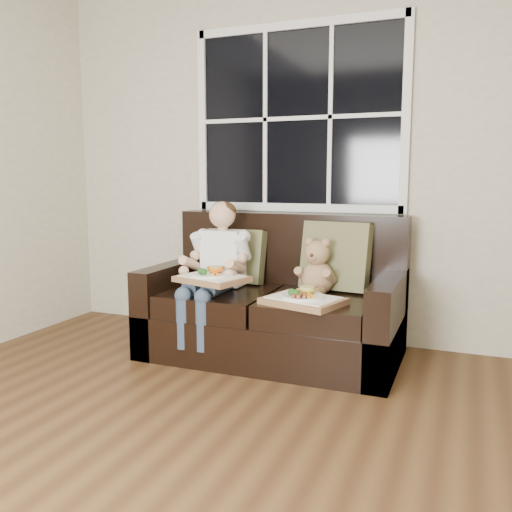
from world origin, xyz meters
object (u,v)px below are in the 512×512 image
at_px(loveseat, 275,310).
at_px(tray_left, 212,277).
at_px(teddy_bear, 317,271).
at_px(child, 217,259).
at_px(tray_right, 304,299).

xyz_separation_m(loveseat, tray_left, (-0.32, -0.33, 0.27)).
height_order(loveseat, teddy_bear, loveseat).
distance_m(loveseat, tray_left, 0.53).
height_order(child, tray_left, child).
height_order(teddy_bear, tray_right, teddy_bear).
bearing_deg(tray_left, loveseat, 62.41).
relative_size(loveseat, child, 1.83).
height_order(loveseat, tray_left, loveseat).
bearing_deg(loveseat, teddy_bear, -1.45).
bearing_deg(child, teddy_bear, 9.56).
bearing_deg(tray_left, teddy_bear, 44.11).
height_order(tray_left, tray_right, tray_left).
distance_m(loveseat, child, 0.54).
height_order(loveseat, tray_right, loveseat).
relative_size(loveseat, tray_left, 3.42).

